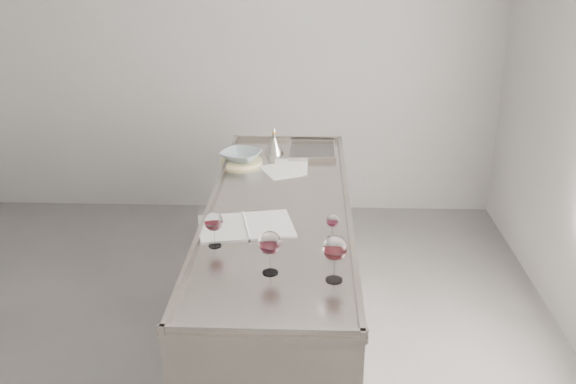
{
  "coord_description": "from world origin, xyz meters",
  "views": [
    {
      "loc": [
        0.67,
        -2.86,
        2.29
      ],
      "look_at": [
        0.55,
        0.31,
        1.02
      ],
      "focal_mm": 40.0,
      "sensor_mm": 36.0,
      "label": 1
    }
  ],
  "objects_px": {
    "notebook": "(246,226)",
    "ceramic_bowl": "(241,156)",
    "wine_glass_left": "(214,222)",
    "wine_glass_right": "(335,249)",
    "counter": "(279,283)",
    "wine_funnel": "(274,146)",
    "wine_glass_middle": "(270,244)",
    "wine_glass_small": "(333,221)"
  },
  "relations": [
    {
      "from": "notebook",
      "to": "ceramic_bowl",
      "type": "relative_size",
      "value": 2.1
    },
    {
      "from": "wine_glass_left",
      "to": "notebook",
      "type": "height_order",
      "value": "wine_glass_left"
    },
    {
      "from": "notebook",
      "to": "wine_glass_right",
      "type": "bearing_deg",
      "value": -62.24
    },
    {
      "from": "counter",
      "to": "wine_glass_left",
      "type": "bearing_deg",
      "value": -119.57
    },
    {
      "from": "wine_glass_left",
      "to": "counter",
      "type": "bearing_deg",
      "value": 60.43
    },
    {
      "from": "wine_glass_left",
      "to": "wine_funnel",
      "type": "height_order",
      "value": "wine_funnel"
    },
    {
      "from": "wine_glass_right",
      "to": "notebook",
      "type": "relative_size",
      "value": 0.39
    },
    {
      "from": "ceramic_bowl",
      "to": "wine_funnel",
      "type": "distance_m",
      "value": 0.28
    },
    {
      "from": "wine_glass_middle",
      "to": "wine_glass_right",
      "type": "relative_size",
      "value": 0.95
    },
    {
      "from": "wine_glass_middle",
      "to": "notebook",
      "type": "distance_m",
      "value": 0.5
    },
    {
      "from": "wine_glass_right",
      "to": "notebook",
      "type": "xyz_separation_m",
      "value": [
        -0.42,
        0.51,
        -0.14
      ]
    },
    {
      "from": "wine_glass_middle",
      "to": "ceramic_bowl",
      "type": "height_order",
      "value": "wine_glass_middle"
    },
    {
      "from": "wine_glass_left",
      "to": "wine_glass_small",
      "type": "xyz_separation_m",
      "value": [
        0.55,
        0.1,
        -0.03
      ]
    },
    {
      "from": "wine_glass_left",
      "to": "ceramic_bowl",
      "type": "bearing_deg",
      "value": 90.0
    },
    {
      "from": "counter",
      "to": "wine_glass_left",
      "type": "relative_size",
      "value": 14.12
    },
    {
      "from": "counter",
      "to": "wine_glass_right",
      "type": "xyz_separation_m",
      "value": [
        0.27,
        -0.78,
        0.61
      ]
    },
    {
      "from": "wine_glass_small",
      "to": "ceramic_bowl",
      "type": "xyz_separation_m",
      "value": [
        -0.55,
        1.08,
        -0.04
      ]
    },
    {
      "from": "ceramic_bowl",
      "to": "wine_glass_right",
      "type": "bearing_deg",
      "value": -69.64
    },
    {
      "from": "wine_glass_middle",
      "to": "ceramic_bowl",
      "type": "distance_m",
      "value": 1.45
    },
    {
      "from": "wine_glass_middle",
      "to": "wine_glass_small",
      "type": "relative_size",
      "value": 1.52
    },
    {
      "from": "notebook",
      "to": "wine_funnel",
      "type": "height_order",
      "value": "wine_funnel"
    },
    {
      "from": "wine_glass_left",
      "to": "ceramic_bowl",
      "type": "xyz_separation_m",
      "value": [
        0.0,
        1.18,
        -0.07
      ]
    },
    {
      "from": "wine_glass_left",
      "to": "wine_glass_middle",
      "type": "distance_m",
      "value": 0.37
    },
    {
      "from": "wine_glass_left",
      "to": "wine_glass_middle",
      "type": "height_order",
      "value": "wine_glass_middle"
    },
    {
      "from": "counter",
      "to": "wine_glass_middle",
      "type": "relative_size",
      "value": 12.49
    },
    {
      "from": "wine_funnel",
      "to": "ceramic_bowl",
      "type": "bearing_deg",
      "value": -134.95
    },
    {
      "from": "wine_glass_left",
      "to": "wine_glass_small",
      "type": "relative_size",
      "value": 1.35
    },
    {
      "from": "wine_funnel",
      "to": "wine_glass_small",
      "type": "bearing_deg",
      "value": -74.53
    },
    {
      "from": "ceramic_bowl",
      "to": "wine_glass_left",
      "type": "bearing_deg",
      "value": -90.0
    },
    {
      "from": "counter",
      "to": "ceramic_bowl",
      "type": "relative_size",
      "value": 9.83
    },
    {
      "from": "counter",
      "to": "wine_glass_left",
      "type": "height_order",
      "value": "wine_glass_left"
    },
    {
      "from": "wine_glass_left",
      "to": "ceramic_bowl",
      "type": "distance_m",
      "value": 1.18
    },
    {
      "from": "wine_glass_right",
      "to": "ceramic_bowl",
      "type": "bearing_deg",
      "value": 110.36
    },
    {
      "from": "wine_glass_left",
      "to": "wine_glass_right",
      "type": "bearing_deg",
      "value": -28.67
    },
    {
      "from": "wine_glass_middle",
      "to": "wine_funnel",
      "type": "bearing_deg",
      "value": 92.76
    },
    {
      "from": "notebook",
      "to": "ceramic_bowl",
      "type": "xyz_separation_m",
      "value": [
        -0.13,
        0.97,
        0.04
      ]
    },
    {
      "from": "notebook",
      "to": "wine_funnel",
      "type": "bearing_deg",
      "value": 74.53
    },
    {
      "from": "ceramic_bowl",
      "to": "wine_funnel",
      "type": "bearing_deg",
      "value": 45.05
    },
    {
      "from": "wine_glass_small",
      "to": "wine_funnel",
      "type": "xyz_separation_m",
      "value": [
        -0.35,
        1.27,
        -0.03
      ]
    },
    {
      "from": "wine_glass_middle",
      "to": "wine_glass_right",
      "type": "xyz_separation_m",
      "value": [
        0.27,
        -0.05,
        0.01
      ]
    },
    {
      "from": "wine_glass_middle",
      "to": "notebook",
      "type": "bearing_deg",
      "value": 108.24
    },
    {
      "from": "wine_glass_middle",
      "to": "wine_glass_small",
      "type": "height_order",
      "value": "wine_glass_middle"
    }
  ]
}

